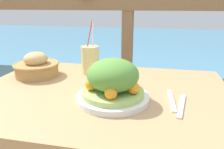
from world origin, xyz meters
TOP-DOWN VIEW (x-y plane):
  - patio_table at (0.00, 0.00)m, footprint 0.98×0.71m
  - railing_fence at (0.00, 0.70)m, footprint 2.80×0.08m
  - sea_backdrop at (0.00, 3.20)m, footprint 12.00×4.00m
  - salad_plate at (0.06, -0.08)m, footprint 0.25×0.25m
  - drink_glass at (-0.11, 0.21)m, footprint 0.08×0.08m
  - bread_basket at (-0.33, 0.11)m, footprint 0.20×0.20m
  - fork at (0.26, -0.04)m, footprint 0.03×0.18m
  - knife at (0.29, -0.08)m, footprint 0.05×0.18m

SIDE VIEW (x-z plane):
  - sea_backdrop at x=0.00m, z-range 0.00..0.40m
  - patio_table at x=0.00m, z-range 0.24..0.94m
  - fork at x=0.26m, z-range 0.70..0.71m
  - knife at x=0.29m, z-range 0.70..0.71m
  - bread_basket at x=-0.33m, z-range 0.69..0.80m
  - salad_plate at x=0.06m, z-range 0.69..0.84m
  - drink_glass at x=-0.11m, z-range 0.65..0.89m
  - railing_fence at x=0.00m, z-range 0.27..1.34m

